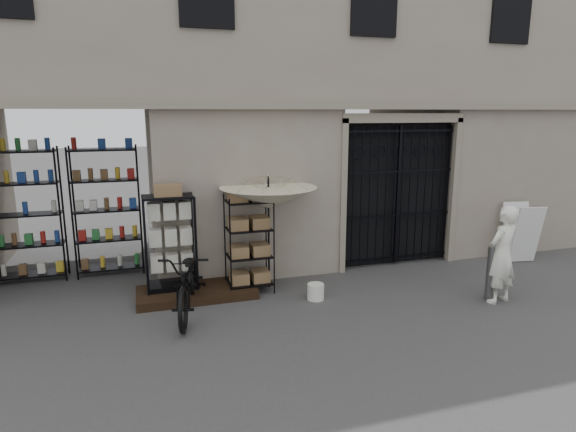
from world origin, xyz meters
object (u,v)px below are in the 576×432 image
object	(u,v)px
wire_rack	(249,245)
white_bucket	(316,292)
display_cabinet	(171,247)
steel_bollard	(491,274)
bicycle	(191,313)
market_umbrella	(268,192)
shopkeeper	(497,302)
easel_sign	(522,233)

from	to	relation	value
wire_rack	white_bucket	xyz separation A→B (m)	(0.98, -0.72, -0.71)
display_cabinet	steel_bollard	bearing A→B (deg)	-21.31
bicycle	steel_bollard	size ratio (longest dim) A/B	2.21
white_bucket	market_umbrella	bearing A→B (deg)	126.43
display_cabinet	shopkeeper	distance (m)	5.58
steel_bollard	wire_rack	bearing A→B (deg)	156.86
market_umbrella	white_bucket	bearing A→B (deg)	-53.57
steel_bollard	easel_sign	bearing A→B (deg)	37.52
bicycle	easel_sign	distance (m)	7.04
white_bucket	bicycle	size ratio (longest dim) A/B	0.14
bicycle	shopkeeper	bearing A→B (deg)	0.27
steel_bollard	market_umbrella	bearing A→B (deg)	153.44
white_bucket	easel_sign	bearing A→B (deg)	8.22
market_umbrella	easel_sign	size ratio (longest dim) A/B	2.00
white_bucket	steel_bollard	distance (m)	2.96
wire_rack	market_umbrella	size ratio (longest dim) A/B	0.71
shopkeeper	wire_rack	bearing A→B (deg)	-40.83
wire_rack	display_cabinet	bearing A→B (deg)	166.07
white_bucket	wire_rack	bearing A→B (deg)	143.43
steel_bollard	easel_sign	xyz separation A→B (m)	(2.08, 1.60, 0.17)
wire_rack	shopkeeper	xyz separation A→B (m)	(3.85, -1.74, -0.84)
market_umbrella	bicycle	distance (m)	2.43
easel_sign	white_bucket	bearing A→B (deg)	-161.29
display_cabinet	market_umbrella	xyz separation A→B (m)	(1.70, -0.07, 0.88)
market_umbrella	shopkeeper	world-z (taller)	market_umbrella
steel_bollard	shopkeeper	distance (m)	0.48
display_cabinet	bicycle	size ratio (longest dim) A/B	0.85
bicycle	easel_sign	world-z (taller)	easel_sign
shopkeeper	easel_sign	xyz separation A→B (m)	(2.01, 1.72, 0.63)
steel_bollard	shopkeeper	size ratio (longest dim) A/B	0.56
wire_rack	shopkeeper	size ratio (longest dim) A/B	1.05
easel_sign	market_umbrella	bearing A→B (deg)	-170.59
display_cabinet	white_bucket	world-z (taller)	display_cabinet
display_cabinet	market_umbrella	distance (m)	1.92
bicycle	shopkeeper	world-z (taller)	bicycle
wire_rack	steel_bollard	distance (m)	4.13
display_cabinet	wire_rack	size ratio (longest dim) A/B	1.01
shopkeeper	easel_sign	distance (m)	2.72
bicycle	steel_bollard	world-z (taller)	bicycle
bicycle	steel_bollard	distance (m)	5.01
market_umbrella	shopkeeper	size ratio (longest dim) A/B	1.48
easel_sign	wire_rack	bearing A→B (deg)	-169.69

